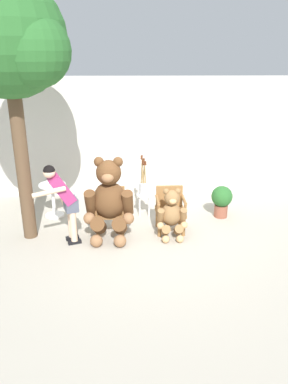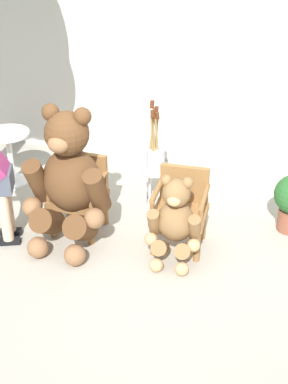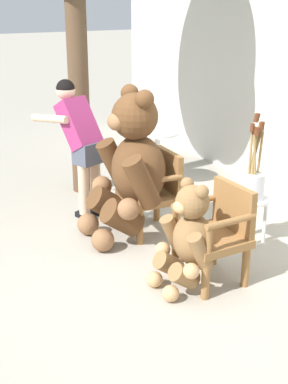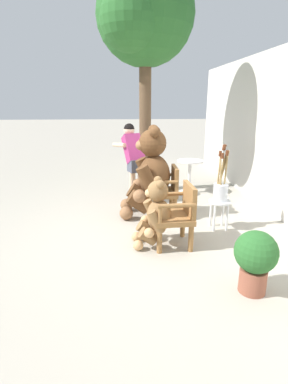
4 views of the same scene
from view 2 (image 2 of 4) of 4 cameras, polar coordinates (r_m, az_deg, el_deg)
ground_plane at (r=5.73m, az=-2.77°, el=-6.79°), size 60.00×60.00×0.00m
back_wall at (r=7.18m, az=3.21°, el=13.63°), size 10.00×0.16×2.80m
wooden_chair_left at (r=5.97m, az=-6.84°, el=0.02°), size 0.58×0.54×0.86m
wooden_chair_right at (r=5.67m, az=3.95°, el=-1.60°), size 0.58×0.54×0.86m
teddy_bear_large at (r=5.62m, az=-8.07°, el=1.32°), size 0.93×0.88×1.55m
teddy_bear_small at (r=5.43m, az=3.31°, el=-3.11°), size 0.57×0.55×0.96m
white_stool at (r=6.46m, az=1.21°, el=1.62°), size 0.34×0.34×0.46m
brush_bucket at (r=6.32m, az=1.20°, el=4.08°), size 0.22×0.22×0.86m
round_side_table at (r=7.07m, az=-14.15°, el=4.17°), size 0.56×0.56×0.72m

